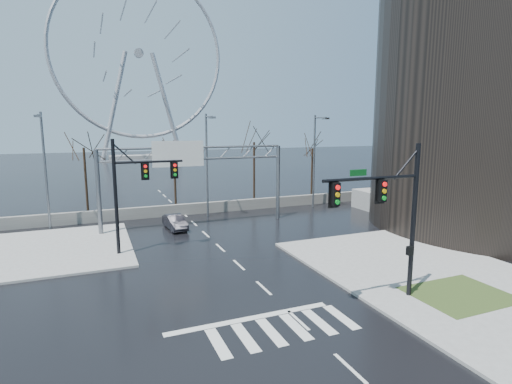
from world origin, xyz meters
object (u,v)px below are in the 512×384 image
signal_mast_far (133,185)px  car (175,222)px  sign_gantry (191,169)px  ferris_wheel (139,60)px  signal_mast_near (393,208)px

signal_mast_far → car: (3.86, 5.68, -4.21)m
sign_gantry → ferris_wheel: (5.38, 80.04, 20.95)m
signal_mast_near → sign_gantry: 19.79m
ferris_wheel → car: bearing=-95.0°
ferris_wheel → sign_gantry: bearing=-93.8°
car → sign_gantry: bearing=5.9°
sign_gantry → ferris_wheel: ferris_wheel is taller
signal_mast_far → ferris_wheel: bearing=82.8°
sign_gantry → ferris_wheel: bearing=86.2°
sign_gantry → ferris_wheel: size_ratio=0.32×
signal_mast_far → ferris_wheel: size_ratio=0.16×
car → signal_mast_near: bearing=-74.4°
signal_mast_near → ferris_wheel: ferris_wheel is taller
ferris_wheel → signal_mast_near: bearing=-89.9°
signal_mast_near → sign_gantry: signal_mast_near is taller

